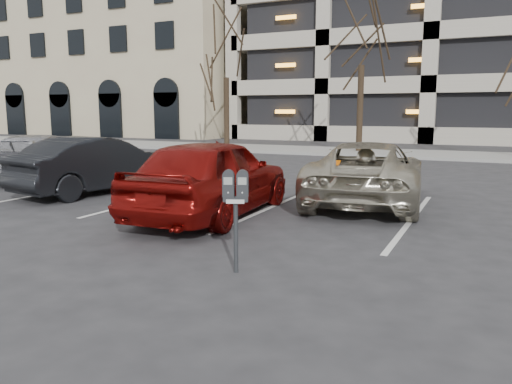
# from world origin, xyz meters

# --- Properties ---
(ground) EXTENTS (140.00, 140.00, 0.00)m
(ground) POSITION_xyz_m (0.00, 0.00, 0.00)
(ground) COLOR #28282B
(ground) RESTS_ON ground
(sidewalk) EXTENTS (80.00, 4.00, 0.12)m
(sidewalk) POSITION_xyz_m (0.00, 16.00, 0.06)
(sidewalk) COLOR gray
(sidewalk) RESTS_ON ground
(stall_lines) EXTENTS (16.90, 5.20, 0.00)m
(stall_lines) POSITION_xyz_m (-1.40, 2.30, 0.01)
(stall_lines) COLOR silver
(stall_lines) RESTS_ON ground
(office_building) EXTENTS (26.00, 16.20, 15.00)m
(office_building) POSITION_xyz_m (-28.00, 29.92, 7.49)
(office_building) COLOR tan
(office_building) RESTS_ON ground
(tree_a) EXTENTS (3.57, 3.57, 8.11)m
(tree_a) POSITION_xyz_m (-10.00, 16.00, 5.86)
(tree_a) COLOR black
(tree_a) RESTS_ON ground
(tree_b) EXTENTS (3.92, 3.92, 8.92)m
(tree_b) POSITION_xyz_m (-3.00, 16.00, 6.45)
(tree_b) COLOR black
(tree_b) RESTS_ON ground
(parking_meter) EXTENTS (0.34, 0.23, 1.25)m
(parking_meter) POSITION_xyz_m (-0.11, -1.78, 0.96)
(parking_meter) COLOR black
(parking_meter) RESTS_ON ground
(suv_silver) EXTENTS (2.79, 5.01, 1.33)m
(suv_silver) POSITION_xyz_m (0.25, 3.61, 0.66)
(suv_silver) COLOR #B9B29D
(suv_silver) RESTS_ON ground
(car_red) EXTENTS (2.07, 4.52, 1.50)m
(car_red) POSITION_xyz_m (-2.09, 1.03, 0.75)
(car_red) COLOR maroon
(car_red) RESTS_ON ground
(car_dark) EXTENTS (2.16, 4.32, 1.36)m
(car_dark) POSITION_xyz_m (-5.99, 2.18, 0.68)
(car_dark) COLOR black
(car_dark) RESTS_ON ground
(car_silver) EXTENTS (3.44, 4.81, 1.29)m
(car_silver) POSITION_xyz_m (-9.34, 3.47, 0.65)
(car_silver) COLOR #A0A2A8
(car_silver) RESTS_ON ground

